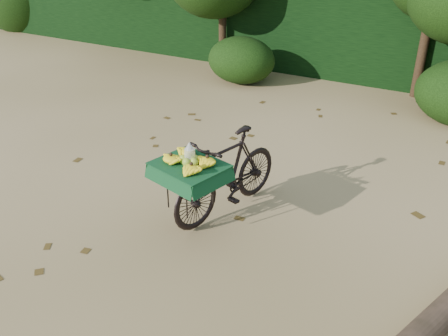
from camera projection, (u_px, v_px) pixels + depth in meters
The scene contains 5 objects.
ground at pixel (290, 211), 5.87m from camera, with size 80.00×80.00×0.00m, color tan.
vendor_bicycle at pixel (226, 173), 5.63m from camera, with size 1.01×1.86×1.04m.
hedge_backdrop at pixel (407, 39), 10.28m from camera, with size 26.00×1.80×1.80m, color black.
bush_clumps at pixel (408, 88), 8.74m from camera, with size 8.80×1.70×0.90m, color black, non-canonical shape.
leaf_litter at pixel (309, 188), 6.37m from camera, with size 7.00×7.30×0.01m, color #4C3614, non-canonical shape.
Camera 1 is at (1.76, -4.70, 3.20)m, focal length 38.00 mm.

